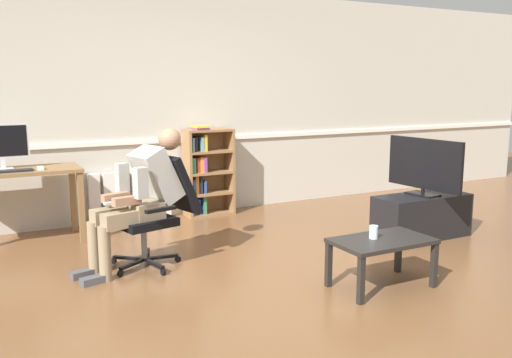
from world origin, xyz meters
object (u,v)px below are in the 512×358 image
at_px(bookshelf, 205,173).
at_px(tv_stand, 421,216).
at_px(computer_desk, 8,181).
at_px(keyboard, 10,171).
at_px(imac_monitor, 1,143).
at_px(coffee_table, 382,246).
at_px(person_seated, 140,195).
at_px(computer_mouse, 40,168).
at_px(tv_screen, 424,166).
at_px(drinking_glass, 374,232).
at_px(office_chair, 158,206).
at_px(radiator, 131,196).

distance_m(bookshelf, tv_stand, 2.58).
distance_m(computer_desk, keyboard, 0.19).
distance_m(imac_monitor, coffee_table, 3.75).
height_order(computer_desk, person_seated, person_seated).
xyz_separation_m(keyboard, tv_stand, (3.79, -1.56, -0.54)).
bearing_deg(computer_mouse, bookshelf, 12.08).
bearing_deg(keyboard, coffee_table, -45.01).
bearing_deg(tv_screen, person_seated, 76.48).
distance_m(computer_mouse, coffee_table, 3.35).
relative_size(person_seated, drinking_glass, 11.64).
bearing_deg(computer_mouse, coffee_table, -48.62).
bearing_deg(tv_stand, drinking_glass, -147.59).
xyz_separation_m(computer_desk, drinking_glass, (2.44, -2.57, -0.20)).
distance_m(bookshelf, drinking_glass, 2.87).
height_order(computer_mouse, tv_stand, computer_mouse).
height_order(computer_desk, drinking_glass, computer_desk).
xyz_separation_m(office_chair, tv_stand, (2.68, -0.47, -0.30)).
distance_m(office_chair, tv_screen, 2.74).
relative_size(bookshelf, radiator, 1.15).
height_order(imac_monitor, computer_mouse, imac_monitor).
bearing_deg(office_chair, radiator, 160.00).
bearing_deg(drinking_glass, tv_screen, 32.39).
distance_m(computer_mouse, tv_screen, 3.86).
bearing_deg(keyboard, computer_mouse, 4.15).
height_order(radiator, person_seated, person_seated).
relative_size(computer_mouse, tv_stand, 0.10).
relative_size(coffee_table, drinking_glass, 7.53).
height_order(bookshelf, tv_screen, bookshelf).
relative_size(keyboard, coffee_table, 0.53).
distance_m(computer_desk, office_chair, 1.67).
bearing_deg(coffee_table, computer_desk, 133.66).
bearing_deg(office_chair, tv_stand, 66.45).
bearing_deg(person_seated, coffee_table, 35.18).
relative_size(computer_mouse, office_chair, 0.10).
height_order(bookshelf, coffee_table, bookshelf).
bearing_deg(tv_screen, tv_stand, 90.00).
xyz_separation_m(computer_desk, tv_screen, (3.82, -1.70, 0.11)).
xyz_separation_m(radiator, coffee_table, (1.18, -3.00, 0.04)).
xyz_separation_m(keyboard, radiator, (1.29, 0.53, -0.47)).
relative_size(imac_monitor, tv_screen, 0.55).
height_order(computer_mouse, bookshelf, bookshelf).
distance_m(computer_mouse, drinking_glass, 3.27).
height_order(keyboard, tv_stand, keyboard).
height_order(computer_desk, office_chair, office_chair).
bearing_deg(computer_desk, person_seated, -52.94).
distance_m(computer_desk, computer_mouse, 0.34).
bearing_deg(coffee_table, bookshelf, 95.76).
bearing_deg(person_seated, tv_screen, 67.87).
height_order(imac_monitor, tv_screen, imac_monitor).
relative_size(bookshelf, tv_stand, 1.07).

